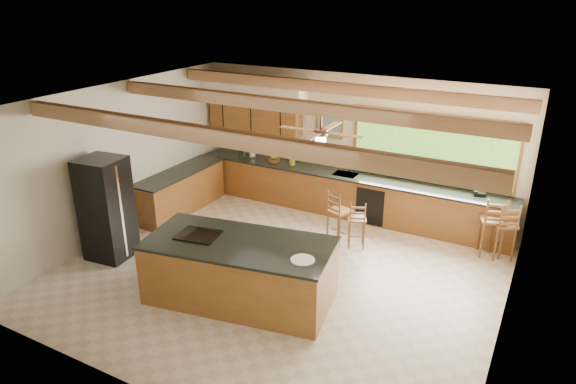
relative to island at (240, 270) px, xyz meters
The scene contains 9 objects.
ground 1.11m from the island, 80.13° to the left, with size 7.20×7.20×0.00m, color beige.
room_shell 2.35m from the island, 90.02° to the left, with size 7.27×6.54×3.02m.
counter_run 3.55m from the island, 100.55° to the left, with size 7.12×3.10×1.27m.
island is the anchor object (origin of this frame).
refrigerator 2.91m from the island, behind, with size 0.81×0.79×1.89m.
bar_stool_a 2.58m from the island, 76.59° to the left, with size 0.50×0.50×1.09m.
bar_stool_b 2.70m from the island, 69.08° to the left, with size 0.45×0.45×0.95m.
bar_stool_c 4.68m from the island, 45.85° to the left, with size 0.53×0.53×1.18m.
bar_stool_d 4.83m from the island, 44.08° to the left, with size 0.53×0.53×1.11m.
Camera 1 is at (3.84, -6.79, 4.65)m, focal length 32.00 mm.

